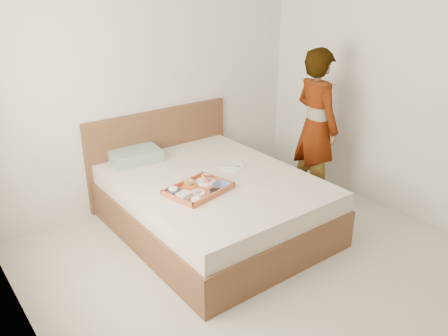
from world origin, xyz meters
name	(u,v)px	position (x,y,z in m)	size (l,w,h in m)	color
ground	(284,281)	(0.00, 0.00, 0.00)	(3.50, 4.00, 0.01)	beige
wall_back	(152,76)	(0.00, 2.00, 1.30)	(3.50, 0.01, 2.60)	silver
wall_left	(29,193)	(-1.75, 0.00, 1.30)	(0.01, 4.00, 2.60)	silver
wall_right	(433,89)	(1.75, 0.00, 1.30)	(0.01, 4.00, 2.60)	silver
bed	(213,204)	(0.03, 1.00, 0.27)	(1.65, 2.00, 0.53)	brown
headboard	(160,153)	(0.03, 1.97, 0.47)	(1.65, 0.06, 0.95)	brown
pillow	(135,156)	(-0.35, 1.79, 0.59)	(0.48, 0.33, 0.12)	gray
tray	(198,189)	(-0.24, 0.85, 0.55)	(0.53, 0.38, 0.05)	#B5542B
prawn_plate	(206,182)	(-0.09, 0.94, 0.55)	(0.18, 0.18, 0.01)	white
navy_bowl_big	(222,186)	(-0.05, 0.77, 0.56)	(0.15, 0.15, 0.04)	#162149
sauce_dish	(214,191)	(-0.16, 0.72, 0.56)	(0.08, 0.08, 0.03)	black
meat_plate	(197,193)	(-0.28, 0.80, 0.55)	(0.13, 0.13, 0.01)	white
bread_plate	(190,185)	(-0.24, 0.97, 0.55)	(0.13, 0.13, 0.01)	orange
salad_bowl	(174,191)	(-0.43, 0.93, 0.56)	(0.12, 0.12, 0.04)	#162149
plastic_tub	(184,195)	(-0.41, 0.79, 0.57)	(0.11, 0.09, 0.05)	silver
cheese_round	(196,200)	(-0.37, 0.68, 0.56)	(0.08, 0.08, 0.03)	white
dinner_plate	(231,166)	(0.32, 1.11, 0.54)	(0.25, 0.25, 0.01)	white
person	(316,126)	(1.28, 0.92, 0.80)	(0.58, 0.38, 1.60)	silver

